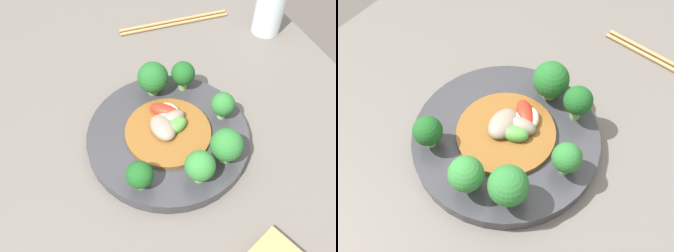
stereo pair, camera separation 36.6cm
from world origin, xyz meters
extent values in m
cube|color=#5B5651|center=(0.00, 0.00, 0.35)|extent=(1.18, 0.80, 0.71)
cylinder|color=#333338|center=(0.05, 0.01, 0.72)|extent=(0.28, 0.28, 0.02)
cylinder|color=#89B76B|center=(0.05, 0.11, 0.74)|extent=(0.01, 0.01, 0.02)
sphere|color=#286B2D|center=(0.05, 0.11, 0.76)|extent=(0.04, 0.04, 0.04)
cylinder|color=#89B76B|center=(0.12, -0.07, 0.74)|extent=(0.01, 0.01, 0.02)
sphere|color=#19511E|center=(0.12, -0.07, 0.76)|extent=(0.04, 0.04, 0.04)
cylinder|color=#70A356|center=(-0.05, 0.02, 0.74)|extent=(0.02, 0.02, 0.02)
sphere|color=#1E5B23|center=(-0.05, 0.02, 0.77)|extent=(0.06, 0.06, 0.06)
cylinder|color=#89B76B|center=(0.13, 0.07, 0.74)|extent=(0.02, 0.02, 0.02)
sphere|color=#286B2D|center=(0.13, 0.07, 0.77)|extent=(0.05, 0.05, 0.05)
cylinder|color=#7AAD5B|center=(-0.04, 0.08, 0.74)|extent=(0.02, 0.02, 0.02)
sphere|color=#19511E|center=(-0.04, 0.08, 0.77)|extent=(0.04, 0.04, 0.04)
cylinder|color=#89B76B|center=(0.15, 0.02, 0.74)|extent=(0.02, 0.02, 0.02)
sphere|color=#2D7533|center=(0.15, 0.02, 0.77)|extent=(0.05, 0.05, 0.05)
cylinder|color=brown|center=(0.05, 0.01, 0.73)|extent=(0.15, 0.15, 0.01)
ellipsoid|color=gray|center=(0.04, 0.00, 0.75)|extent=(0.06, 0.04, 0.02)
ellipsoid|color=#4C933D|center=(0.05, 0.02, 0.74)|extent=(0.04, 0.05, 0.02)
ellipsoid|color=gray|center=(0.03, 0.03, 0.75)|extent=(0.03, 0.05, 0.02)
ellipsoid|color=silver|center=(0.02, 0.02, 0.74)|extent=(0.05, 0.05, 0.02)
ellipsoid|color=red|center=(0.01, 0.02, 0.75)|extent=(0.06, 0.06, 0.02)
cylinder|color=#AD7F4C|center=(-0.24, 0.15, 0.71)|extent=(0.04, 0.25, 0.01)
cylinder|color=#AD7F4C|center=(-0.25, 0.15, 0.71)|extent=(0.04, 0.25, 0.01)
camera|label=1|loc=(0.41, -0.15, 1.26)|focal=42.00mm
camera|label=2|loc=(0.31, 0.19, 1.21)|focal=42.00mm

